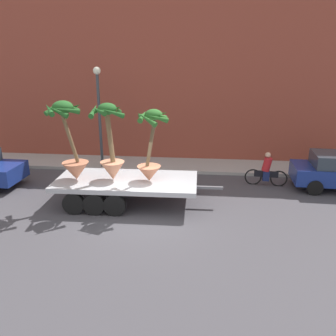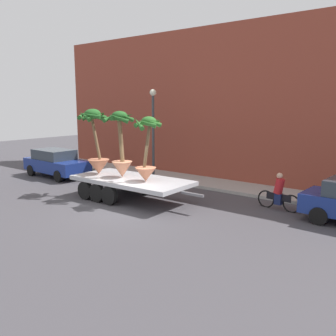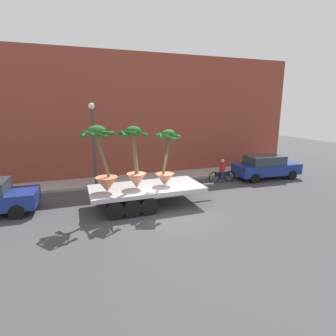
% 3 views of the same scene
% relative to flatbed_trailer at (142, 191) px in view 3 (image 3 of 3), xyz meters
% --- Properties ---
extents(ground_plane, '(60.00, 60.00, 0.00)m').
position_rel_flatbed_trailer_xyz_m(ground_plane, '(1.16, -1.31, -0.76)').
color(ground_plane, '#423F44').
extents(sidewalk, '(24.00, 2.20, 0.15)m').
position_rel_flatbed_trailer_xyz_m(sidewalk, '(1.16, 4.79, -0.69)').
color(sidewalk, '#A39E99').
rests_on(sidewalk, ground).
extents(building_facade, '(24.00, 1.20, 8.29)m').
position_rel_flatbed_trailer_xyz_m(building_facade, '(1.16, 6.49, 3.38)').
color(building_facade, brown).
rests_on(building_facade, ground).
extents(flatbed_trailer, '(6.42, 2.58, 0.98)m').
position_rel_flatbed_trailer_xyz_m(flatbed_trailer, '(0.00, 0.00, 0.00)').
color(flatbed_trailer, '#B7BABF').
rests_on(flatbed_trailer, ground).
extents(potted_palm_rear, '(1.35, 1.41, 2.92)m').
position_rel_flatbed_trailer_xyz_m(potted_palm_rear, '(-0.30, -0.06, 1.54)').
color(potted_palm_rear, tan).
rests_on(potted_palm_rear, flatbed_trailer).
extents(potted_palm_middle, '(1.56, 1.49, 3.00)m').
position_rel_flatbed_trailer_xyz_m(potted_palm_middle, '(-1.79, -0.20, 1.60)').
color(potted_palm_middle, '#C17251').
rests_on(potted_palm_middle, flatbed_trailer).
extents(potted_palm_front, '(1.24, 1.33, 2.73)m').
position_rel_flatbed_trailer_xyz_m(potted_palm_front, '(1.22, -0.08, 1.44)').
color(potted_palm_front, '#C17251').
rests_on(potted_palm_front, flatbed_trailer).
extents(cyclist, '(1.84, 0.38, 1.54)m').
position_rel_flatbed_trailer_xyz_m(cyclist, '(5.93, 2.54, -0.09)').
color(cyclist, black).
rests_on(cyclist, ground).
extents(parked_car, '(4.49, 1.95, 1.58)m').
position_rel_flatbed_trailer_xyz_m(parked_car, '(9.18, 2.36, 0.06)').
color(parked_car, navy).
rests_on(parked_car, ground).
extents(street_lamp, '(0.36, 0.36, 4.83)m').
position_rel_flatbed_trailer_xyz_m(street_lamp, '(-1.87, 3.99, 2.47)').
color(street_lamp, '#383D42').
rests_on(street_lamp, sidewalk).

